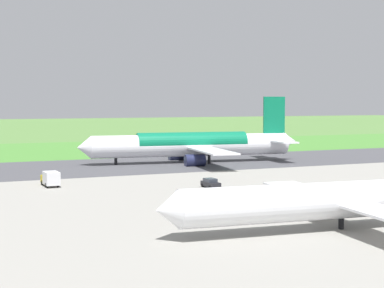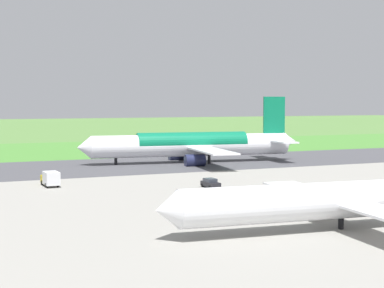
{
  "view_description": "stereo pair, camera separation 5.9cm",
  "coord_description": "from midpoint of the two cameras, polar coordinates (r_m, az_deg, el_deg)",
  "views": [
    {
      "loc": [
        58.01,
        129.55,
        14.42
      ],
      "look_at": [
        1.33,
        0.0,
        4.5
      ],
      "focal_mm": 55.81,
      "sensor_mm": 36.0,
      "label": 1
    },
    {
      "loc": [
        57.95,
        129.57,
        14.42
      ],
      "look_at": [
        1.33,
        0.0,
        4.5
      ],
      "focal_mm": 55.81,
      "sensor_mm": 36.0,
      "label": 2
    }
  ],
  "objects": [
    {
      "name": "airliner_main",
      "position": [
        141.87,
        0.14,
        -0.06
      ],
      "size": [
        54.1,
        44.41,
        15.88
      ],
      "color": "white",
      "rests_on": "ground"
    },
    {
      "name": "service_car_followme",
      "position": [
        100.47,
        1.77,
        -3.76
      ],
      "size": [
        2.03,
        4.26,
        1.62
      ],
      "color": "black",
      "rests_on": "ground"
    },
    {
      "name": "no_stopping_sign",
      "position": [
        186.06,
        -3.38,
        0.03
      ],
      "size": [
        0.6,
        0.1,
        2.54
      ],
      "color": "slate",
      "rests_on": "ground"
    },
    {
      "name": "service_truck_baggage",
      "position": [
        104.82,
        -13.39,
        -3.23
      ],
      "size": [
        2.45,
        5.86,
        2.65
      ],
      "color": "gold",
      "rests_on": "ground"
    },
    {
      "name": "grass_verge_foreground",
      "position": [
        184.69,
        -5.26,
        -0.48
      ],
      "size": [
        600.0,
        80.0,
        0.04
      ],
      "primitive_type": "cube",
      "color": "#478534",
      "rests_on": "ground"
    },
    {
      "name": "airliner_parked_mid",
      "position": [
        69.98,
        14.25,
        -5.11
      ],
      "size": [
        43.57,
        35.71,
        12.71
      ],
      "color": "white",
      "rests_on": "ground"
    },
    {
      "name": "traffic_cone_orange",
      "position": [
        185.87,
        -4.46,
        -0.36
      ],
      "size": [
        0.4,
        0.4,
        0.55
      ],
      "primitive_type": "cone",
      "color": "orange",
      "rests_on": "ground"
    },
    {
      "name": "runway_asphalt",
      "position": [
        142.67,
        0.48,
        -1.78
      ],
      "size": [
        600.0,
        36.15,
        0.06
      ],
      "primitive_type": "cube",
      "color": "#47474C",
      "rests_on": "ground"
    },
    {
      "name": "ground_plane",
      "position": [
        142.67,
        0.48,
        -1.79
      ],
      "size": [
        800.0,
        800.0,
        0.0
      ],
      "primitive_type": "plane",
      "color": "#547F3D"
    }
  ]
}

